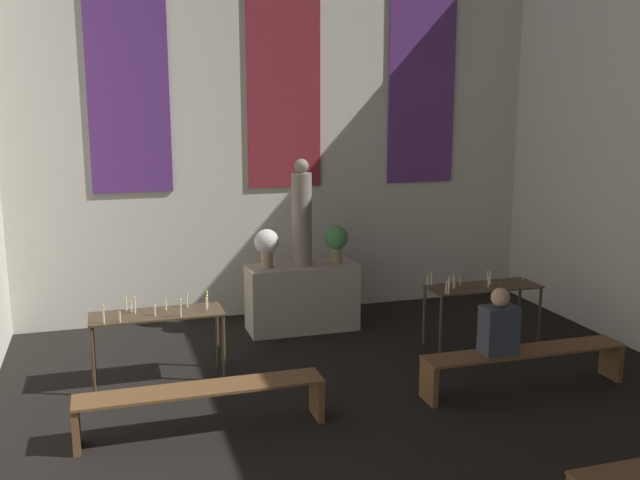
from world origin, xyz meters
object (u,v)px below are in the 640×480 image
Objects in this scene: pew_back_left at (202,399)px; statue at (302,216)px; person_seated at (499,325)px; flower_vase_right at (336,240)px; candle_rack_right at (482,292)px; pew_back_right at (524,360)px; flower_vase_left at (267,244)px; candle_rack_left at (157,321)px; altar at (302,297)px.

statue is at bearing 57.28° from pew_back_left.
pew_back_left is at bearing 180.00° from person_seated.
pew_back_left is at bearing -129.38° from flower_vase_right.
flower_vase_right is 1.99m from candle_rack_right.
flower_vase_right is 2.99m from pew_back_right.
candle_rack_right is 0.62× the size of pew_back_right.
flower_vase_left is (-0.46, 0.00, -0.34)m from statue.
flower_vase_right is 0.36× the size of candle_rack_left.
statue is at bearing 147.43° from candle_rack_right.
statue is 0.62× the size of pew_back_left.
flower_vase_right is at bearing 0.00° from altar.
pew_back_right is (1.67, -2.60, -0.11)m from altar.
altar is at bearing 147.43° from candle_rack_right.
statue is 0.62× the size of pew_back_right.
person_seated is (0.89, -2.60, -0.45)m from flower_vase_right.
pew_back_left is at bearing 180.00° from pew_back_right.
statue is 2.77× the size of flower_vase_right.
altar is 1.02× the size of candle_rack_right.
flower_vase_left is 0.22× the size of pew_back_left.
flower_vase_left is 0.22× the size of pew_back_right.
statue is (0.00, 0.00, 1.08)m from altar.
person_seated reaches higher than candle_rack_right.
pew_back_left is at bearing -122.72° from altar.
candle_rack_right is at bearing -32.57° from altar.
candle_rack_right is 2.02× the size of person_seated.
flower_vase_right is (0.46, 0.00, 0.74)m from altar.
person_seated is at bearing -22.48° from candle_rack_left.
pew_back_left is at bearing -159.28° from candle_rack_right.
candle_rack_left is 1.00× the size of candle_rack_right.
altar is 1.02× the size of candle_rack_left.
person_seated reaches higher than pew_back_right.
candle_rack_left is 0.62× the size of pew_back_left.
pew_back_left is (-1.21, -2.60, -0.85)m from flower_vase_left.
candle_rack_left is 3.88m from candle_rack_right.
altar is at bearing 0.00° from statue.
statue reaches higher than candle_rack_right.
candle_rack_right reaches higher than altar.
flower_vase_left and flower_vase_right have the same top height.
altar is 2.31m from candle_rack_right.
pew_back_right is at bearing -20.66° from candle_rack_left.
flower_vase_left is 1.99m from candle_rack_left.
candle_rack_left reaches higher than pew_back_left.
candle_rack_right is (2.40, -1.24, -0.51)m from flower_vase_left.
pew_back_right is (2.13, -2.60, -0.85)m from flower_vase_left.
flower_vase_left is at bearing 180.00° from flower_vase_right.
flower_vase_right is at bearing 27.20° from candle_rack_left.
candle_rack_left is at bearing -147.52° from altar.
candle_rack_left is (-1.48, -1.24, -0.51)m from flower_vase_left.
statue reaches higher than person_seated.
candle_rack_right is at bearing 79.00° from pew_back_right.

